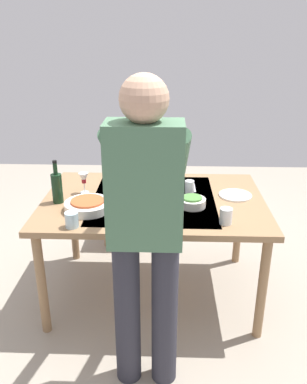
# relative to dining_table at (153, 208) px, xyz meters

# --- Properties ---
(ground_plane) EXTENTS (6.00, 6.00, 0.00)m
(ground_plane) POSITION_rel_dining_table_xyz_m (0.00, 0.00, -0.70)
(ground_plane) COLOR #9E9384
(dining_table) EXTENTS (1.52, 1.04, 0.77)m
(dining_table) POSITION_rel_dining_table_xyz_m (0.00, 0.00, 0.00)
(dining_table) COLOR #93704C
(dining_table) RESTS_ON ground_plane
(chair_near) EXTENTS (0.40, 0.40, 0.91)m
(chair_near) POSITION_rel_dining_table_xyz_m (0.29, -0.90, -0.17)
(chair_near) COLOR brown
(chair_near) RESTS_ON ground_plane
(person_server) EXTENTS (0.42, 0.61, 1.69)m
(person_server) POSITION_rel_dining_table_xyz_m (0.01, 0.78, 0.27)
(person_server) COLOR #2D2D38
(person_server) RESTS_ON ground_plane
(wine_bottle) EXTENTS (0.07, 0.07, 0.30)m
(wine_bottle) POSITION_rel_dining_table_xyz_m (0.64, 0.08, 0.18)
(wine_bottle) COLOR black
(wine_bottle) RESTS_ON dining_table
(wine_glass_left) EXTENTS (0.07, 0.07, 0.15)m
(wine_glass_left) POSITION_rel_dining_table_xyz_m (0.50, -0.09, 0.18)
(wine_glass_left) COLOR white
(wine_glass_left) RESTS_ON dining_table
(water_cup_near_left) EXTENTS (0.08, 0.08, 0.10)m
(water_cup_near_left) POSITION_rel_dining_table_xyz_m (-0.45, 0.36, 0.12)
(water_cup_near_left) COLOR silver
(water_cup_near_left) RESTS_ON dining_table
(water_cup_near_right) EXTENTS (0.08, 0.08, 0.11)m
(water_cup_near_right) POSITION_rel_dining_table_xyz_m (-0.09, 0.09, 0.12)
(water_cup_near_right) COLOR silver
(water_cup_near_right) RESTS_ON dining_table
(water_cup_far_left) EXTENTS (0.08, 0.08, 0.09)m
(water_cup_far_left) POSITION_rel_dining_table_xyz_m (0.47, 0.44, 0.12)
(water_cup_far_left) COLOR silver
(water_cup_far_left) RESTS_ON dining_table
(water_cup_far_right) EXTENTS (0.06, 0.06, 0.11)m
(water_cup_far_right) POSITION_rel_dining_table_xyz_m (-0.25, -0.07, 0.13)
(water_cup_far_right) COLOR silver
(water_cup_far_right) RESTS_ON dining_table
(serving_bowl_pasta) EXTENTS (0.30, 0.30, 0.07)m
(serving_bowl_pasta) POSITION_rel_dining_table_xyz_m (0.42, 0.20, 0.10)
(serving_bowl_pasta) COLOR white
(serving_bowl_pasta) RESTS_ON dining_table
(side_bowl_salad) EXTENTS (0.18, 0.18, 0.07)m
(side_bowl_salad) POSITION_rel_dining_table_xyz_m (-0.26, 0.12, 0.10)
(side_bowl_salad) COLOR white
(side_bowl_salad) RESTS_ON dining_table
(dinner_plate_near) EXTENTS (0.23, 0.23, 0.01)m
(dinner_plate_near) POSITION_rel_dining_table_xyz_m (0.13, 0.11, 0.08)
(dinner_plate_near) COLOR white
(dinner_plate_near) RESTS_ON dining_table
(dinner_plate_far) EXTENTS (0.23, 0.23, 0.01)m
(dinner_plate_far) POSITION_rel_dining_table_xyz_m (-0.57, -0.07, 0.08)
(dinner_plate_far) COLOR white
(dinner_plate_far) RESTS_ON dining_table
(table_knife) EXTENTS (0.02, 0.20, 0.00)m
(table_knife) POSITION_rel_dining_table_xyz_m (-0.29, -0.22, 0.07)
(table_knife) COLOR silver
(table_knife) RESTS_ON dining_table
(table_fork) EXTENTS (0.05, 0.18, 0.00)m
(table_fork) POSITION_rel_dining_table_xyz_m (-0.07, -0.26, 0.07)
(table_fork) COLOR silver
(table_fork) RESTS_ON dining_table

